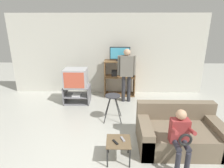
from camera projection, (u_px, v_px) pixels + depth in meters
wall_back at (107, 55)px, 6.17m from camera, size 6.40×0.06×2.60m
tv_stand at (77, 94)px, 5.64m from camera, size 0.76×0.57×0.51m
television_main at (76, 78)px, 5.46m from camera, size 0.65×0.54×0.53m
media_shelf at (120, 78)px, 6.11m from camera, size 0.99×0.43×1.16m
television_flat at (120, 54)px, 5.85m from camera, size 0.64×0.20×0.43m
folding_stool at (113, 100)px, 4.52m from camera, size 0.45×0.41×0.66m
snack_table at (119, 143)px, 3.22m from camera, size 0.42×0.42×0.38m
remote_control_black at (115, 142)px, 3.16m from camera, size 0.11×0.14×0.02m
remote_control_white at (123, 139)px, 3.24m from camera, size 0.09×0.15×0.02m
couch at (179, 133)px, 3.64m from camera, size 1.58×0.99×0.77m
person_standing_adult at (127, 70)px, 5.48m from camera, size 0.53×0.20×1.61m
person_seated_child at (180, 135)px, 3.02m from camera, size 0.33×0.43×1.00m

